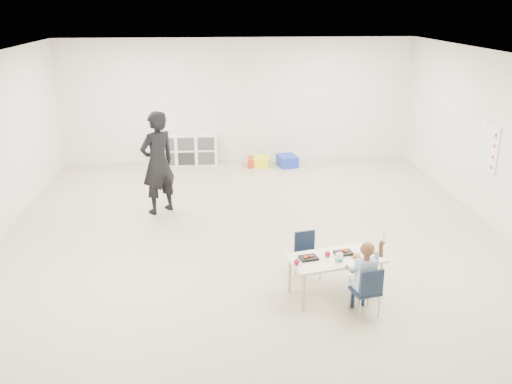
{
  "coord_description": "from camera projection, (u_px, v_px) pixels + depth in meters",
  "views": [
    {
      "loc": [
        -0.61,
        -7.79,
        3.55
      ],
      "look_at": [
        0.02,
        -0.18,
        0.85
      ],
      "focal_mm": 38.0,
      "sensor_mm": 36.0,
      "label": 1
    }
  ],
  "objects": [
    {
      "name": "bin_blue",
      "position": [
        287.0,
        161.0,
        12.29
      ],
      "size": [
        0.48,
        0.56,
        0.24
      ],
      "primitive_type": "cube",
      "rotation": [
        0.0,
        0.0,
        0.19
      ],
      "color": "#1630AB",
      "rests_on": "ground"
    },
    {
      "name": "apple_far",
      "position": [
        297.0,
        262.0,
        6.54
      ],
      "size": [
        0.07,
        0.07,
        0.07
      ],
      "primitive_type": "sphere",
      "color": "maroon",
      "rests_on": "table"
    },
    {
      "name": "child",
      "position": [
        366.0,
        276.0,
        6.34
      ],
      "size": [
        0.51,
        0.51,
        1.01
      ],
      "primitive_type": null,
      "rotation": [
        0.0,
        0.0,
        0.23
      ],
      "color": "#9DB0D5",
      "rests_on": "chair_near"
    },
    {
      "name": "lunch_tray_far",
      "position": [
        308.0,
        258.0,
        6.7
      ],
      "size": [
        0.25,
        0.21,
        0.03
      ],
      "primitive_type": "cube",
      "rotation": [
        0.0,
        0.0,
        0.23
      ],
      "color": "black",
      "rests_on": "table"
    },
    {
      "name": "room",
      "position": [
        253.0,
        153.0,
        8.08
      ],
      "size": [
        9.0,
        9.02,
        2.8
      ],
      "color": "#B6AC8C",
      "rests_on": "ground"
    },
    {
      "name": "cubby_shelf",
      "position": [
        186.0,
        149.0,
        12.36
      ],
      "size": [
        1.4,
        0.4,
        0.7
      ],
      "primitive_type": "cube",
      "color": "white",
      "rests_on": "ground"
    },
    {
      "name": "bread_roll",
      "position": [
        357.0,
        255.0,
        6.72
      ],
      "size": [
        0.09,
        0.09,
        0.07
      ],
      "primitive_type": "ellipsoid",
      "color": "tan",
      "rests_on": "table"
    },
    {
      "name": "lunch_tray_near",
      "position": [
        343.0,
        253.0,
        6.83
      ],
      "size": [
        0.25,
        0.21,
        0.03
      ],
      "primitive_type": "cube",
      "rotation": [
        0.0,
        0.0,
        0.23
      ],
      "color": "black",
      "rests_on": "table"
    },
    {
      "name": "rules_poster",
      "position": [
        489.0,
        147.0,
        9.01
      ],
      "size": [
        0.02,
        0.6,
        0.8
      ],
      "primitive_type": "cube",
      "color": "white",
      "rests_on": "room"
    },
    {
      "name": "chair_near",
      "position": [
        365.0,
        290.0,
        6.41
      ],
      "size": [
        0.37,
        0.35,
        0.64
      ],
      "primitive_type": null,
      "rotation": [
        0.0,
        0.0,
        0.23
      ],
      "color": "#101B31",
      "rests_on": "ground"
    },
    {
      "name": "chair_far",
      "position": [
        308.0,
        257.0,
        7.24
      ],
      "size": [
        0.37,
        0.35,
        0.64
      ],
      "primitive_type": null,
      "rotation": [
        0.0,
        0.0,
        0.23
      ],
      "color": "#101B31",
      "rests_on": "ground"
    },
    {
      "name": "table",
      "position": [
        335.0,
        276.0,
        6.84
      ],
      "size": [
        1.26,
        0.83,
        0.53
      ],
      "rotation": [
        0.0,
        0.0,
        0.23
      ],
      "color": "beige",
      "rests_on": "ground"
    },
    {
      "name": "apple_near",
      "position": [
        328.0,
        254.0,
        6.76
      ],
      "size": [
        0.07,
        0.07,
        0.07
      ],
      "primitive_type": "sphere",
      "color": "maroon",
      "rests_on": "table"
    },
    {
      "name": "bin_red",
      "position": [
        254.0,
        162.0,
        12.28
      ],
      "size": [
        0.33,
        0.42,
        0.2
      ],
      "primitive_type": "cube",
      "rotation": [
        0.0,
        0.0,
        -0.05
      ],
      "color": "red",
      "rests_on": "ground"
    },
    {
      "name": "milk_carton",
      "position": [
        339.0,
        258.0,
        6.63
      ],
      "size": [
        0.08,
        0.08,
        0.1
      ],
      "primitive_type": "cube",
      "rotation": [
        0.0,
        0.0,
        0.23
      ],
      "color": "white",
      "rests_on": "table"
    },
    {
      "name": "adult",
      "position": [
        158.0,
        163.0,
        9.36
      ],
      "size": [
        0.79,
        0.75,
        1.81
      ],
      "primitive_type": "imported",
      "rotation": [
        0.0,
        0.0,
        3.82
      ],
      "color": "black",
      "rests_on": "ground"
    },
    {
      "name": "bin_yellow",
      "position": [
        261.0,
        161.0,
        12.29
      ],
      "size": [
        0.42,
        0.5,
        0.22
      ],
      "primitive_type": "cube",
      "rotation": [
        0.0,
        0.0,
        -0.18
      ],
      "color": "yellow",
      "rests_on": "ground"
    }
  ]
}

